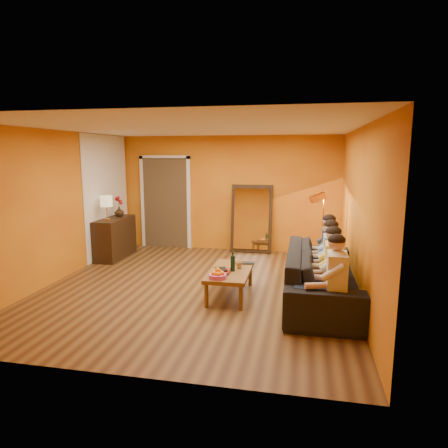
% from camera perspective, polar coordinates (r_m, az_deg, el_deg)
% --- Properties ---
extents(room_shell, '(5.00, 5.50, 2.60)m').
position_cam_1_polar(room_shell, '(6.81, -3.11, 2.40)').
color(room_shell, brown).
rests_on(room_shell, ground).
extents(white_accent, '(0.02, 1.90, 2.58)m').
position_cam_1_polar(white_accent, '(8.99, -16.38, 3.87)').
color(white_accent, white).
rests_on(white_accent, wall_left).
extents(doorway_recess, '(1.06, 0.30, 2.10)m').
position_cam_1_polar(doorway_recess, '(9.61, -8.09, 3.05)').
color(doorway_recess, '#3F2D19').
rests_on(doorway_recess, floor).
extents(door_jamb_left, '(0.08, 0.06, 2.20)m').
position_cam_1_polar(door_jamb_left, '(9.71, -11.51, 3.02)').
color(door_jamb_left, white).
rests_on(door_jamb_left, wall_back).
extents(door_jamb_right, '(0.08, 0.06, 2.20)m').
position_cam_1_polar(door_jamb_right, '(9.32, -5.03, 2.90)').
color(door_jamb_right, white).
rests_on(door_jamb_right, wall_back).
extents(door_header, '(1.22, 0.06, 0.08)m').
position_cam_1_polar(door_header, '(9.43, -8.50, 9.43)').
color(door_header, white).
rests_on(door_header, wall_back).
extents(mirror_frame, '(0.92, 0.27, 1.51)m').
position_cam_1_polar(mirror_frame, '(8.98, 3.95, 0.77)').
color(mirror_frame, black).
rests_on(mirror_frame, floor).
extents(mirror_glass, '(0.78, 0.21, 1.35)m').
position_cam_1_polar(mirror_glass, '(8.94, 3.91, 0.73)').
color(mirror_glass, white).
rests_on(mirror_glass, mirror_frame).
extents(sideboard, '(0.44, 1.18, 0.85)m').
position_cam_1_polar(sideboard, '(8.84, -15.30, -1.93)').
color(sideboard, black).
rests_on(sideboard, floor).
extents(table_lamp, '(0.24, 0.24, 0.51)m').
position_cam_1_polar(table_lamp, '(8.46, -16.41, 2.18)').
color(table_lamp, beige).
rests_on(table_lamp, sideboard).
extents(sofa, '(2.66, 1.04, 0.78)m').
position_cam_1_polar(sofa, '(6.28, 13.81, -7.06)').
color(sofa, black).
rests_on(sofa, floor).
extents(coffee_table, '(0.63, 1.23, 0.42)m').
position_cam_1_polar(coffee_table, '(6.30, 0.87, -8.39)').
color(coffee_table, brown).
rests_on(coffee_table, floor).
extents(floor_lamp, '(0.35, 0.31, 1.44)m').
position_cam_1_polar(floor_lamp, '(7.87, 13.93, -1.12)').
color(floor_lamp, '#CD883C').
rests_on(floor_lamp, floor).
extents(dog, '(0.47, 0.63, 0.67)m').
position_cam_1_polar(dog, '(5.62, 12.22, -9.63)').
color(dog, '#966844').
rests_on(dog, floor).
extents(person_far_left, '(0.70, 0.44, 1.22)m').
position_cam_1_polar(person_far_left, '(5.27, 15.75, -7.97)').
color(person_far_left, beige).
rests_on(person_far_left, sofa).
extents(person_mid_left, '(0.70, 0.44, 1.22)m').
position_cam_1_polar(person_mid_left, '(5.79, 15.36, -6.30)').
color(person_mid_left, '#E6CE4C').
rests_on(person_mid_left, sofa).
extents(person_mid_right, '(0.70, 0.44, 1.22)m').
position_cam_1_polar(person_mid_right, '(6.32, 15.04, -4.92)').
color(person_mid_right, '#93B0E4').
rests_on(person_mid_right, sofa).
extents(person_far_right, '(0.70, 0.44, 1.22)m').
position_cam_1_polar(person_far_right, '(6.85, 14.76, -3.74)').
color(person_far_right, '#35363B').
rests_on(person_far_right, sofa).
extents(fruit_bowl, '(0.26, 0.26, 0.16)m').
position_cam_1_polar(fruit_bowl, '(5.81, -0.91, -7.00)').
color(fruit_bowl, '#CD4890').
rests_on(fruit_bowl, coffee_table).
extents(wine_bottle, '(0.07, 0.07, 0.31)m').
position_cam_1_polar(wine_bottle, '(6.14, 1.26, -5.34)').
color(wine_bottle, black).
rests_on(wine_bottle, coffee_table).
extents(tumbler, '(0.13, 0.13, 0.10)m').
position_cam_1_polar(tumbler, '(6.32, 2.16, -5.88)').
color(tumbler, '#B27F3F').
rests_on(tumbler, coffee_table).
extents(laptop, '(0.34, 0.24, 0.03)m').
position_cam_1_polar(laptop, '(6.54, 3.00, -5.68)').
color(laptop, black).
rests_on(laptop, coffee_table).
extents(book_lower, '(0.21, 0.26, 0.02)m').
position_cam_1_polar(book_lower, '(6.09, -1.15, -6.89)').
color(book_lower, black).
rests_on(book_lower, coffee_table).
extents(book_mid, '(0.21, 0.27, 0.02)m').
position_cam_1_polar(book_mid, '(6.09, -1.03, -6.68)').
color(book_mid, '#A21217').
rests_on(book_mid, book_lower).
extents(book_upper, '(0.24, 0.27, 0.02)m').
position_cam_1_polar(book_upper, '(6.06, -1.17, -6.54)').
color(book_upper, black).
rests_on(book_upper, book_mid).
extents(vase, '(0.20, 0.20, 0.21)m').
position_cam_1_polar(vase, '(8.97, -14.74, 1.72)').
color(vase, black).
rests_on(vase, sideboard).
extents(flowers, '(0.17, 0.17, 0.45)m').
position_cam_1_polar(flowers, '(8.94, -14.81, 3.23)').
color(flowers, '#A21217').
rests_on(flowers, vase).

